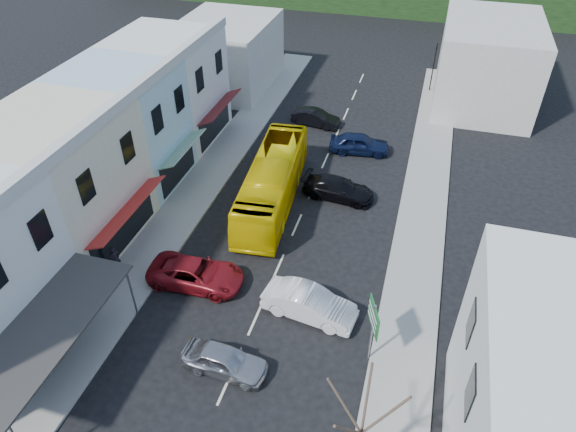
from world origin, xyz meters
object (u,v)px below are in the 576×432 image
object	(u,v)px
car_silver	(225,360)
car_white	(309,305)
car_red	(196,274)
traffic_signal	(433,68)
bus	(273,182)
pedestrian_left	(116,259)
direction_sign	(371,334)

from	to	relation	value
car_silver	car_white	size ratio (longest dim) A/B	1.00
car_white	car_red	bearing A→B (deg)	93.66
car_red	traffic_signal	xyz separation A→B (m)	(10.49, 29.21, 1.56)
car_white	traffic_signal	distance (m)	30.00
car_white	car_red	distance (m)	6.48
bus	pedestrian_left	world-z (taller)	bus
pedestrian_left	traffic_signal	bearing A→B (deg)	-3.43
car_silver	bus	bearing A→B (deg)	11.47
bus	car_silver	size ratio (longest dim) A/B	2.64
car_silver	traffic_signal	distance (m)	34.74
traffic_signal	bus	bearing A→B (deg)	62.35
bus	direction_sign	distance (m)	13.50
bus	car_red	bearing A→B (deg)	-106.64
car_white	direction_sign	distance (m)	4.03
traffic_signal	car_silver	bearing A→B (deg)	73.75
car_silver	car_white	world-z (taller)	same
car_silver	car_red	distance (m)	5.98
car_red	car_white	bearing A→B (deg)	-96.36
pedestrian_left	traffic_signal	world-z (taller)	traffic_signal
car_red	traffic_signal	size ratio (longest dim) A/B	1.02
car_white	direction_sign	xyz separation A→B (m)	(3.34, -1.93, 1.16)
car_silver	pedestrian_left	world-z (taller)	pedestrian_left
pedestrian_left	car_red	bearing A→B (deg)	-60.89
bus	direction_sign	bearing A→B (deg)	-58.32
direction_sign	car_white	bearing A→B (deg)	128.72
pedestrian_left	traffic_signal	distance (m)	33.31
car_red	pedestrian_left	size ratio (longest dim) A/B	2.71
car_red	direction_sign	size ratio (longest dim) A/B	1.23
pedestrian_left	direction_sign	bearing A→B (deg)	-74.16
bus	car_red	distance (m)	8.61
car_red	pedestrian_left	distance (m)	4.64
bus	car_silver	bearing A→B (deg)	-87.12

